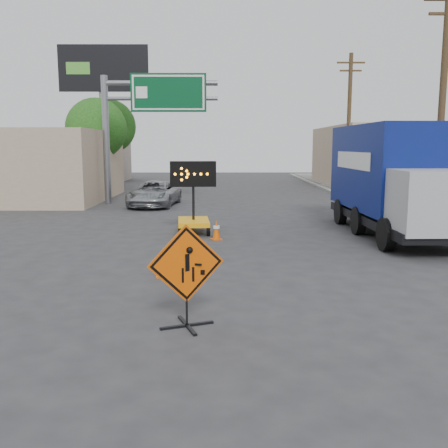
{
  "coord_description": "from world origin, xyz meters",
  "views": [
    {
      "loc": [
        -0.24,
        -9.15,
        3.14
      ],
      "look_at": [
        -0.21,
        2.41,
        1.32
      ],
      "focal_mm": 40.0,
      "sensor_mm": 36.0,
      "label": 1
    }
  ],
  "objects_px": {
    "construction_sign": "(186,273)",
    "box_truck": "(393,185)",
    "pickup_truck": "(154,194)",
    "arrow_board": "(193,217)"
  },
  "relations": [
    {
      "from": "construction_sign",
      "to": "pickup_truck",
      "type": "relative_size",
      "value": 0.39
    },
    {
      "from": "arrow_board",
      "to": "box_truck",
      "type": "xyz_separation_m",
      "value": [
        7.04,
        -0.32,
        1.16
      ]
    },
    {
      "from": "pickup_truck",
      "to": "box_truck",
      "type": "distance_m",
      "value": 12.87
    },
    {
      "from": "arrow_board",
      "to": "pickup_truck",
      "type": "relative_size",
      "value": 0.55
    },
    {
      "from": "arrow_board",
      "to": "box_truck",
      "type": "height_order",
      "value": "box_truck"
    },
    {
      "from": "arrow_board",
      "to": "box_truck",
      "type": "bearing_deg",
      "value": -7.42
    },
    {
      "from": "pickup_truck",
      "to": "arrow_board",
      "type": "bearing_deg",
      "value": -67.43
    },
    {
      "from": "construction_sign",
      "to": "box_truck",
      "type": "bearing_deg",
      "value": 33.31
    },
    {
      "from": "arrow_board",
      "to": "pickup_truck",
      "type": "distance_m",
      "value": 8.61
    },
    {
      "from": "box_truck",
      "to": "pickup_truck",
      "type": "bearing_deg",
      "value": 136.57
    }
  ]
}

